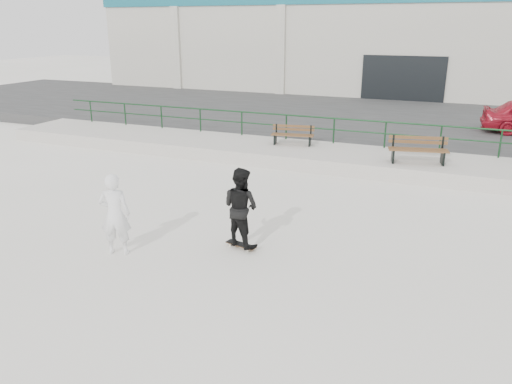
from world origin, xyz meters
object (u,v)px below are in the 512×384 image
at_px(standing_skater, 241,207).
at_px(seated_skater, 115,214).
at_px(bench_right, 418,150).
at_px(bench_left, 293,135).
at_px(skateboard, 241,245).

relative_size(standing_skater, seated_skater, 0.97).
relative_size(bench_right, seated_skater, 1.06).
bearing_deg(bench_left, seated_skater, -105.23).
bearing_deg(bench_left, bench_right, -21.33).
xyz_separation_m(skateboard, seated_skater, (-2.50, -1.35, 0.89)).
relative_size(skateboard, standing_skater, 0.43).
height_order(bench_right, standing_skater, standing_skater).
xyz_separation_m(standing_skater, seated_skater, (-2.50, -1.35, -0.07)).
bearing_deg(seated_skater, bench_left, -116.43).
bearing_deg(bench_right, bench_left, 156.68).
bearing_deg(skateboard, seated_skater, -139.34).
bearing_deg(seated_skater, bench_right, -143.77).
distance_m(bench_right, seated_skater, 10.63).
bearing_deg(skateboard, standing_skater, -167.76).
bearing_deg(bench_right, skateboard, -124.94).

